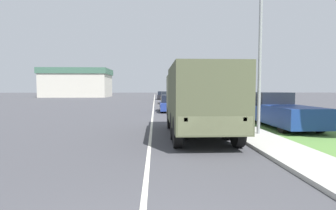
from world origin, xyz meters
The scene contains 11 objects.
ground_plane centered at (0.00, 40.00, 0.00)m, with size 180.00×180.00×0.00m, color #424247.
lane_centre_stripe centered at (0.00, 40.00, 0.00)m, with size 0.12×120.00×0.00m.
sidewalk_right centered at (4.50, 40.00, 0.06)m, with size 1.80×120.00×0.12m.
grass_strip_right centered at (8.90, 40.00, 0.01)m, with size 7.00×120.00×0.02m.
military_truck centered at (2.08, 9.17, 1.70)m, with size 2.47×6.77×3.00m.
car_nearest_ahead centered at (1.58, 21.68, 0.68)m, with size 1.89×4.11×1.51m.
car_second_ahead centered at (1.93, 34.23, 0.73)m, with size 1.90×4.67×1.62m.
car_third_ahead centered at (1.53, 48.44, 0.70)m, with size 1.93×4.02×1.55m.
pickup_truck centered at (7.03, 11.93, 0.88)m, with size 2.02×5.61×1.85m.
lamp_post centered at (4.55, 9.17, 4.43)m, with size 1.69×0.24×7.27m.
building_distant centered at (-19.01, 63.78, 3.50)m, with size 15.83×10.89×6.90m.
Camera 1 is at (0.22, -2.07, 2.10)m, focal length 28.00 mm.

